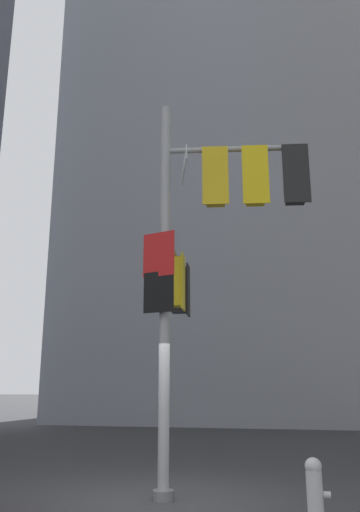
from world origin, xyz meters
TOP-DOWN VIEW (x-y plane):
  - ground at (0.00, 0.00)m, footprint 120.00×120.00m
  - building_mid_block at (-0.76, 20.60)m, footprint 15.66×15.66m
  - signal_pole_assembly at (0.67, 0.54)m, footprint 3.04×2.91m
  - fire_hydrant at (2.34, -0.91)m, footprint 0.33×0.23m

SIDE VIEW (x-z plane):
  - ground at x=0.00m, z-range 0.00..0.00m
  - fire_hydrant at x=2.34m, z-range 0.02..0.86m
  - signal_pole_assembly at x=0.67m, z-range 0.94..8.00m
  - building_mid_block at x=-0.76m, z-range 0.00..39.00m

